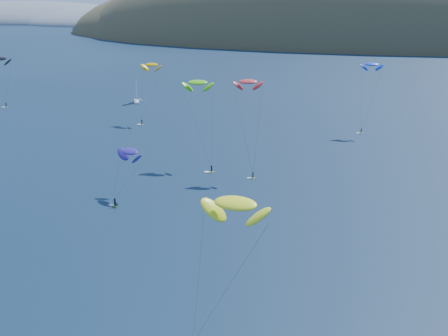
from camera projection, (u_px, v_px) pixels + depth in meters
island at (407, 51)px, 580.33m from camera, size 730.00×300.00×210.00m
headland at (44, 23)px, 869.14m from camera, size 460.00×250.00×60.00m
sailboat at (136, 100)px, 265.97m from camera, size 8.95×8.48×10.69m
kitesurfer_1 at (151, 65)px, 225.24m from camera, size 8.53×10.81×22.85m
kitesurfer_2 at (235, 204)px, 85.71m from camera, size 10.25×9.71×22.18m
kitesurfer_3 at (198, 83)px, 171.61m from camera, size 11.80×12.85×24.85m
kitesurfer_4 at (372, 64)px, 207.51m from camera, size 7.47×5.59×24.91m
kitesurfer_9 at (248, 82)px, 161.18m from camera, size 7.97×8.43×26.36m
kitesurfer_10 at (130, 151)px, 146.72m from camera, size 9.12×13.58×13.02m
kitesurfer_12 at (0, 59)px, 256.54m from camera, size 9.75×8.63×21.60m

